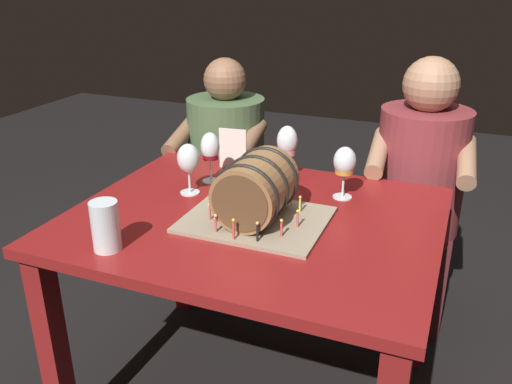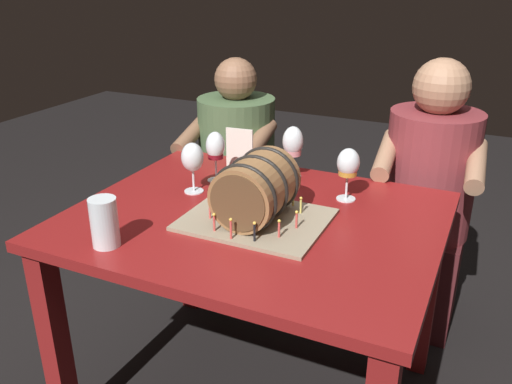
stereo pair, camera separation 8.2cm
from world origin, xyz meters
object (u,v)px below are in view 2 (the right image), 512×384
barrel_cake (256,193)px  wine_glass_rose (293,144)px  wine_glass_red (215,148)px  wine_glass_empty (192,158)px  person_seated_right (425,208)px  dining_table (255,247)px  beer_pint (104,223)px  person_seated_left (237,182)px  menu_card (240,148)px  wine_glass_amber (348,165)px

barrel_cake → wine_glass_rose: 0.41m
wine_glass_red → wine_glass_empty: 0.13m
wine_glass_empty → wine_glass_red: bearing=80.4°
person_seated_right → wine_glass_empty: bearing=-138.0°
dining_table → person_seated_right: bearing=58.9°
dining_table → person_seated_right: (0.44, 0.73, -0.08)m
dining_table → wine_glass_red: (-0.26, 0.21, 0.25)m
dining_table → wine_glass_empty: 0.38m
dining_table → beer_pint: beer_pint is taller
barrel_cake → wine_glass_red: (-0.28, 0.25, 0.03)m
barrel_cake → person_seated_left: person_seated_left is taller
menu_card → dining_table: bearing=-63.2°
barrel_cake → menu_card: bearing=122.6°
wine_glass_empty → barrel_cake: bearing=-22.3°
menu_card → wine_glass_amber: bearing=-21.2°
barrel_cake → wine_glass_red: bearing=138.3°
wine_glass_amber → wine_glass_red: 0.49m
wine_glass_rose → beer_pint: (-0.28, -0.73, -0.06)m
wine_glass_rose → person_seated_left: person_seated_left is taller
beer_pint → wine_glass_rose: bearing=69.0°
wine_glass_amber → wine_glass_rose: (-0.25, 0.12, 0.01)m
beer_pint → person_seated_left: person_seated_left is taller
dining_table → menu_card: 0.49m
barrel_cake → person_seated_right: 0.93m
wine_glass_rose → person_seated_left: (-0.43, 0.37, -0.36)m
person_seated_right → barrel_cake: bearing=-118.5°
beer_pint → menu_card: 0.74m
barrel_cake → beer_pint: bearing=-134.8°
wine_glass_amber → wine_glass_red: size_ratio=0.97×
dining_table → person_seated_right: 0.86m
person_seated_left → wine_glass_red: bearing=-70.7°
person_seated_left → person_seated_right: person_seated_right is taller
dining_table → wine_glass_amber: wine_glass_amber is taller
wine_glass_empty → menu_card: bearing=82.8°
menu_card → wine_glass_empty: bearing=-103.4°
wine_glass_rose → menu_card: (-0.23, 0.00, -0.05)m
wine_glass_red → beer_pint: wine_glass_red is taller
wine_glass_red → person_seated_right: (0.70, 0.53, -0.32)m
wine_glass_rose → person_seated_left: bearing=139.3°
wine_glass_empty → person_seated_right: size_ratio=0.15×
wine_glass_amber → wine_glass_red: (-0.49, -0.04, 0.00)m
wine_glass_rose → wine_glass_empty: size_ratio=1.09×
wine_glass_rose → person_seated_right: (0.46, 0.37, -0.32)m
wine_glass_empty → person_seated_right: (0.72, 0.65, -0.32)m
wine_glass_amber → wine_glass_rose: 0.28m
dining_table → menu_card: size_ratio=7.30×
barrel_cake → wine_glass_red: 0.38m
wine_glass_amber → person_seated_left: size_ratio=0.16×
dining_table → wine_glass_rose: wine_glass_rose is taller
dining_table → menu_card: menu_card is taller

